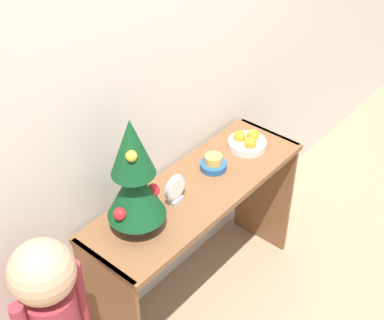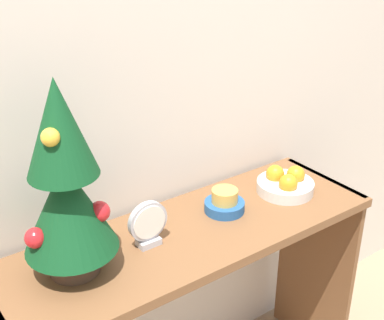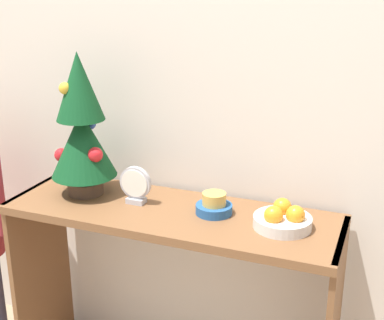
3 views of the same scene
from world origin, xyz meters
The scene contains 8 objects.
ground_plane centered at (0.00, 0.00, 0.00)m, with size 12.00×12.00×0.00m, color #997F60.
back_wall centered at (0.00, 0.44, 1.25)m, with size 7.00×0.05×2.50m, color beige.
console_table centered at (0.00, 0.20, 0.59)m, with size 1.19×0.39×0.77m.
mini_tree centered at (-0.36, 0.22, 1.03)m, with size 0.24×0.24×0.53m.
fruit_bowl centered at (0.40, 0.20, 0.80)m, with size 0.19×0.19×0.09m.
singing_bowl centered at (0.15, 0.23, 0.80)m, with size 0.13×0.13×0.08m.
desk_clock centered at (-0.14, 0.21, 0.84)m, with size 0.12×0.04×0.14m.
child_figure centered at (-0.86, 0.17, 0.72)m, with size 0.29×0.23×1.08m.
Camera 1 is at (-1.45, -0.99, 2.35)m, focal length 50.00 mm.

